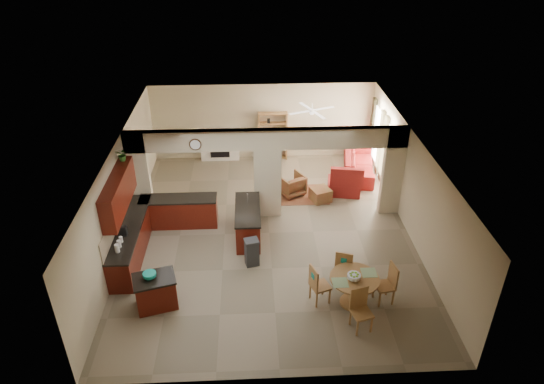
{
  "coord_description": "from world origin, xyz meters",
  "views": [
    {
      "loc": [
        -0.48,
        -11.44,
        8.09
      ],
      "look_at": [
        0.1,
        0.3,
        1.19
      ],
      "focal_mm": 32.0,
      "sensor_mm": 36.0,
      "label": 1
    }
  ],
  "objects_px": {
    "dining_table": "(354,286)",
    "sofa": "(359,163)",
    "kitchen_island": "(156,292)",
    "armchair": "(292,185)"
  },
  "relations": [
    {
      "from": "dining_table",
      "to": "armchair",
      "type": "xyz_separation_m",
      "value": [
        -1.01,
        5.15,
        -0.17
      ]
    },
    {
      "from": "kitchen_island",
      "to": "armchair",
      "type": "relative_size",
      "value": 1.44
    },
    {
      "from": "dining_table",
      "to": "armchair",
      "type": "bearing_deg",
      "value": 101.07
    },
    {
      "from": "dining_table",
      "to": "armchair",
      "type": "height_order",
      "value": "dining_table"
    },
    {
      "from": "kitchen_island",
      "to": "armchair",
      "type": "height_order",
      "value": "kitchen_island"
    },
    {
      "from": "sofa",
      "to": "armchair",
      "type": "distance_m",
      "value": 2.82
    },
    {
      "from": "dining_table",
      "to": "sofa",
      "type": "xyz_separation_m",
      "value": [
        1.46,
        6.5,
        -0.14
      ]
    },
    {
      "from": "dining_table",
      "to": "sofa",
      "type": "distance_m",
      "value": 6.66
    },
    {
      "from": "armchair",
      "to": "kitchen_island",
      "type": "bearing_deg",
      "value": 26.48
    },
    {
      "from": "kitchen_island",
      "to": "dining_table",
      "type": "relative_size",
      "value": 0.96
    }
  ]
}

